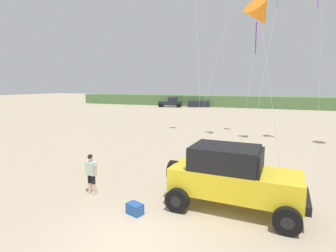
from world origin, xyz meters
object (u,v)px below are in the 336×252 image
distant_pickup (171,102)px  distant_sedan (199,104)px  jeep (232,176)px  person_watching (91,172)px  kite_pink_ribbon (260,15)px  cooler_box (135,209)px

distant_pickup → distant_sedan: size_ratio=1.16×
jeep → person_watching: 5.51m
kite_pink_ribbon → cooler_box: bearing=-117.8°
jeep → cooler_box: bearing=-150.9°
kite_pink_ribbon → distant_sedan: bearing=109.3°
distant_pickup → jeep: bearing=-66.0°
jeep → cooler_box: 3.58m
jeep → kite_pink_ribbon: 8.04m
jeep → kite_pink_ribbon: size_ratio=0.57×
jeep → kite_pink_ribbon: kite_pink_ribbon is taller
cooler_box → jeep: bearing=47.9°
person_watching → distant_sedan: person_watching is taller
cooler_box → kite_pink_ribbon: (3.38, 6.41, 7.50)m
person_watching → distant_pickup: 43.86m
distant_sedan → cooler_box: bearing=-96.0°
person_watching → distant_pickup: distant_pickup is taller
cooler_box → distant_sedan: size_ratio=0.13×
distant_pickup → kite_pink_ribbon: kite_pink_ribbon is taller
person_watching → cooler_box: size_ratio=2.98×
distant_sedan → jeep: bearing=-91.8°
cooler_box → person_watching: bearing=179.7°
distant_pickup → kite_pink_ribbon: bearing=-62.8°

